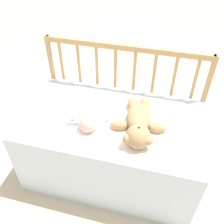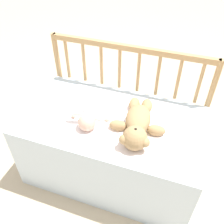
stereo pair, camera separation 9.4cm
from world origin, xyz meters
The scene contains 6 objects.
ground_plane centered at (0.00, 0.00, 0.00)m, with size 12.00×12.00×0.00m, color #C6B293.
crib_mattress centered at (0.00, 0.00, 0.26)m, with size 1.14×0.64×0.51m.
crib_rail centered at (0.00, 0.34, 0.60)m, with size 1.14×0.04×0.85m.
blanket centered at (0.04, 0.00, 0.52)m, with size 0.79×0.54×0.01m.
teddy_bear centered at (0.17, -0.05, 0.57)m, with size 0.33×0.46×0.14m.
baby centered at (-0.13, -0.04, 0.56)m, with size 0.24×0.34×0.11m.
Camera 2 is at (0.38, -1.07, 1.56)m, focal length 40.00 mm.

